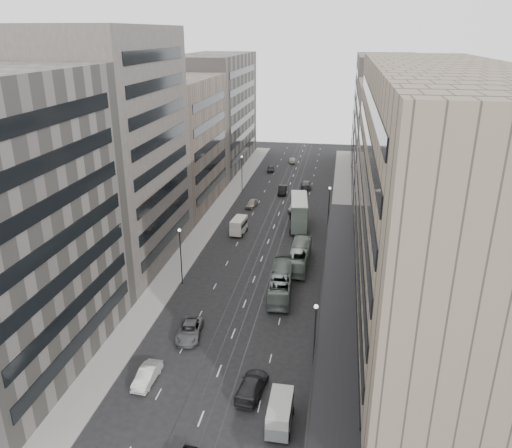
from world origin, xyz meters
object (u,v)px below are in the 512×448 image
Objects in this scene: bus_near at (281,282)px; bus_far at (300,256)px; sedan_2 at (189,330)px; panel_van at (239,225)px; double_decker at (299,212)px; vw_microbus at (280,412)px; sedan_1 at (147,375)px; pedestrian at (312,435)px.

bus_near is 1.02× the size of bus_far.
bus_near is 15.15m from sedan_2.
bus_far reaches higher than panel_van.
double_decker is 11.26m from panel_van.
sedan_1 is at bearing 165.09° from vw_microbus.
vw_microbus is 0.84× the size of sedan_2.
vw_microbus is (2.82, -49.08, -1.50)m from double_decker.
bus_near is 2.47× the size of panel_van.
bus_far is 2.35× the size of vw_microbus.
bus_near is 22.16m from panel_van.
vw_microbus is 17.19m from sedan_2.
bus_near is at bearing 80.27° from bus_far.
vw_microbus reaches higher than sedan_1.
panel_van is 0.82× the size of sedan_2.
vw_microbus is 45.87m from panel_van.
panel_van is (-9.87, 19.84, -0.04)m from bus_near.
bus_near is 26.74m from pedestrian.
bus_far is (1.71, 9.11, -0.03)m from bus_near.
bus_near is 9.27m from bus_far.
vw_microbus is at bearing -52.34° from sedan_2.
double_decker reaches higher than panel_van.
vw_microbus is at bearing 93.00° from bus_far.
sedan_2 is (0.69, -31.87, -0.79)m from panel_van.
vw_microbus is 1.05× the size of sedan_1.
vw_microbus is (1.22, -33.32, -0.13)m from bus_far.
bus_far is at bearing 55.58° from sedan_2.
sedan_2 is 3.00× the size of pedestrian.
sedan_1 is at bearing -109.73° from double_decker.
bus_near is 1.14× the size of double_decker.
double_decker is 5.34× the size of pedestrian.
sedan_2 is (-10.89, -21.14, -0.79)m from bus_far.
pedestrian is (15.78, -45.91, -0.48)m from panel_van.
bus_near is 2.51× the size of sedan_1.
vw_microbus is at bearing -46.61° from pedestrian.
bus_far reaches higher than vw_microbus.
panel_van reaches higher than pedestrian.
pedestrian is (16.95, -5.55, 0.34)m from sedan_1.
pedestrian reaches higher than sedan_2.
double_decker reaches higher than sedan_2.
bus_near is at bearing 96.79° from vw_microbus.
bus_far is 32.27m from sedan_1.
bus_far is 1.11× the size of double_decker.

